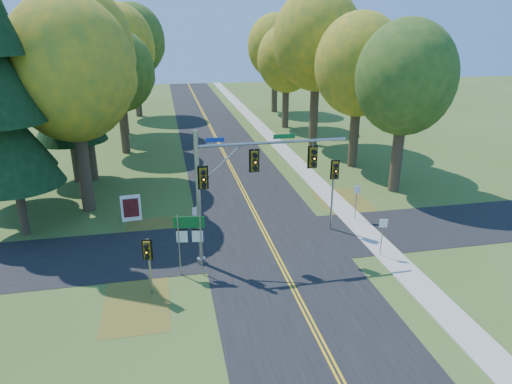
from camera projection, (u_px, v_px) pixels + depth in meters
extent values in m
plane|color=#3C501C|center=(277.00, 257.00, 25.42)|extent=(160.00, 160.00, 0.00)
cube|color=black|center=(277.00, 257.00, 25.42)|extent=(8.00, 160.00, 0.02)
cube|color=black|center=(269.00, 241.00, 27.26)|extent=(60.00, 6.00, 0.02)
cube|color=gold|center=(275.00, 257.00, 25.39)|extent=(0.10, 160.00, 0.01)
cube|color=gold|center=(279.00, 256.00, 25.43)|extent=(0.10, 160.00, 0.01)
cube|color=#9E998E|center=(380.00, 246.00, 26.57)|extent=(1.60, 160.00, 0.06)
cube|color=brown|center=(158.00, 236.00, 27.88)|extent=(4.00, 6.00, 0.00)
cube|color=brown|center=(350.00, 208.00, 32.21)|extent=(3.50, 8.00, 0.00)
cube|color=brown|center=(137.00, 303.00, 21.26)|extent=(3.00, 5.00, 0.00)
cylinder|color=#38281C|center=(83.00, 164.00, 30.70)|extent=(0.86, 0.86, 6.75)
ellipsoid|color=gold|center=(70.00, 69.00, 28.56)|extent=(8.00, 8.00, 9.20)
sphere|color=gold|center=(101.00, 79.00, 30.24)|extent=(4.80, 4.80, 4.80)
sphere|color=gold|center=(41.00, 57.00, 27.28)|extent=(4.40, 4.40, 4.40)
cylinder|color=#38281C|center=(397.00, 153.00, 34.52)|extent=(0.83, 0.83, 6.08)
ellipsoid|color=#526920|center=(406.00, 78.00, 32.59)|extent=(7.20, 7.20, 8.28)
sphere|color=#526920|center=(415.00, 86.00, 34.10)|extent=(4.32, 4.32, 4.32)
sphere|color=#526920|center=(395.00, 69.00, 31.44)|extent=(3.96, 3.96, 3.96)
cylinder|color=#38281C|center=(88.00, 136.00, 36.81)|extent=(0.89, 0.89, 7.42)
ellipsoid|color=gold|center=(76.00, 49.00, 34.48)|extent=(8.60, 8.60, 9.89)
sphere|color=gold|center=(103.00, 59.00, 36.29)|extent=(5.16, 5.16, 5.16)
sphere|color=gold|center=(51.00, 37.00, 33.11)|extent=(4.73, 4.73, 4.73)
cylinder|color=#38281C|center=(354.00, 132.00, 40.61)|extent=(0.84, 0.84, 6.30)
ellipsoid|color=gold|center=(359.00, 65.00, 38.60)|extent=(7.60, 7.60, 8.74)
sphere|color=gold|center=(370.00, 72.00, 40.19)|extent=(4.56, 4.56, 4.56)
sphere|color=gold|center=(349.00, 56.00, 37.39)|extent=(4.18, 4.18, 4.18)
cylinder|color=#38281C|center=(124.00, 125.00, 45.07)|extent=(0.81, 0.81, 5.62)
ellipsoid|color=#526920|center=(118.00, 71.00, 43.27)|extent=(6.80, 6.80, 7.82)
sphere|color=#526920|center=(134.00, 77.00, 44.70)|extent=(4.08, 4.08, 4.08)
sphere|color=#526920|center=(104.00, 64.00, 42.19)|extent=(3.74, 3.74, 3.74)
cylinder|color=#38281C|center=(314.00, 109.00, 47.62)|extent=(0.90, 0.90, 7.65)
ellipsoid|color=gold|center=(317.00, 40.00, 45.22)|extent=(8.80, 8.80, 10.12)
sphere|color=gold|center=(329.00, 48.00, 47.07)|extent=(5.28, 5.28, 5.28)
sphere|color=gold|center=(305.00, 30.00, 43.82)|extent=(4.84, 4.84, 4.84)
cylinder|color=#38281C|center=(123.00, 104.00, 52.72)|extent=(0.87, 0.87, 6.98)
ellipsoid|color=gold|center=(117.00, 46.00, 50.52)|extent=(8.20, 8.20, 9.43)
sphere|color=gold|center=(134.00, 53.00, 52.24)|extent=(4.92, 4.92, 4.92)
sphere|color=gold|center=(102.00, 39.00, 49.21)|extent=(4.51, 4.51, 4.51)
cylinder|color=#38281C|center=(286.00, 104.00, 56.27)|extent=(0.82, 0.82, 5.85)
ellipsoid|color=gold|center=(287.00, 59.00, 54.41)|extent=(7.00, 7.00, 8.05)
sphere|color=gold|center=(295.00, 64.00, 55.88)|extent=(4.20, 4.20, 4.20)
sphere|color=gold|center=(278.00, 53.00, 53.29)|extent=(3.85, 3.85, 3.85)
cylinder|color=#38281C|center=(137.00, 90.00, 62.92)|extent=(0.88, 0.88, 7.20)
ellipsoid|color=#526920|center=(133.00, 40.00, 60.66)|extent=(8.40, 8.40, 9.66)
sphere|color=#526920|center=(146.00, 46.00, 62.42)|extent=(5.04, 5.04, 5.04)
sphere|color=#526920|center=(120.00, 34.00, 59.32)|extent=(4.62, 4.62, 4.62)
cylinder|color=#38281C|center=(274.00, 89.00, 66.21)|extent=(0.85, 0.85, 6.53)
ellipsoid|color=gold|center=(275.00, 46.00, 64.13)|extent=(7.80, 7.80, 8.97)
sphere|color=gold|center=(284.00, 51.00, 65.77)|extent=(4.68, 4.68, 4.68)
sphere|color=gold|center=(267.00, 41.00, 62.89)|extent=(4.29, 4.29, 4.29)
cylinder|color=#38281C|center=(22.00, 210.00, 27.66)|extent=(0.50, 0.50, 3.24)
cone|color=black|center=(9.00, 142.00, 26.20)|extent=(5.60, 5.60, 5.17)
cylinder|color=#38281C|center=(19.00, 187.00, 32.04)|extent=(0.50, 0.50, 2.88)
cone|color=black|center=(9.00, 135.00, 30.74)|extent=(5.60, 5.60, 4.59)
cylinder|color=#38281C|center=(75.00, 161.00, 37.10)|extent=(0.50, 0.50, 3.42)
cone|color=black|center=(67.00, 107.00, 35.56)|extent=(5.60, 5.60, 5.45)
cone|color=black|center=(60.00, 55.00, 34.21)|extent=(4.57, 4.57, 5.45)
cylinder|color=gray|center=(199.00, 200.00, 23.49)|extent=(0.23, 0.23, 7.35)
cylinder|color=gray|center=(201.00, 261.00, 24.71)|extent=(0.46, 0.46, 0.32)
cylinder|color=gray|center=(273.00, 143.00, 23.31)|extent=(7.88, 0.28, 0.15)
cylinder|color=gray|center=(220.00, 166.00, 23.11)|extent=(2.38, 0.13, 2.17)
cylinder|color=gray|center=(254.00, 147.00, 23.17)|extent=(0.04, 0.04, 0.38)
cube|color=#72590C|center=(254.00, 161.00, 23.42)|extent=(0.36, 0.32, 1.05)
cube|color=black|center=(254.00, 161.00, 23.42)|extent=(0.55, 0.04, 1.24)
sphere|color=orange|center=(255.00, 162.00, 23.20)|extent=(0.19, 0.19, 0.19)
cylinder|color=black|center=(255.00, 156.00, 23.08)|extent=(0.25, 0.17, 0.25)
cylinder|color=black|center=(255.00, 162.00, 23.20)|extent=(0.25, 0.17, 0.25)
cylinder|color=black|center=(255.00, 168.00, 23.31)|extent=(0.25, 0.17, 0.25)
cylinder|color=gray|center=(313.00, 144.00, 23.81)|extent=(0.04, 0.04, 0.38)
cube|color=#72590C|center=(312.00, 157.00, 24.06)|extent=(0.36, 0.32, 1.05)
cube|color=black|center=(312.00, 157.00, 24.06)|extent=(0.55, 0.04, 1.24)
sphere|color=orange|center=(314.00, 158.00, 23.84)|extent=(0.19, 0.19, 0.19)
cylinder|color=black|center=(314.00, 152.00, 23.72)|extent=(0.25, 0.17, 0.25)
cylinder|color=black|center=(314.00, 158.00, 23.84)|extent=(0.25, 0.17, 0.25)
cylinder|color=black|center=(314.00, 164.00, 23.95)|extent=(0.25, 0.17, 0.25)
cube|color=#72590C|center=(203.00, 178.00, 22.96)|extent=(0.36, 0.32, 1.05)
cube|color=black|center=(203.00, 178.00, 22.96)|extent=(0.55, 0.04, 1.24)
sphere|color=orange|center=(204.00, 179.00, 22.74)|extent=(0.19, 0.19, 0.19)
cylinder|color=black|center=(203.00, 173.00, 22.63)|extent=(0.25, 0.17, 0.25)
cylinder|color=black|center=(204.00, 179.00, 22.74)|extent=(0.25, 0.17, 0.25)
cylinder|color=black|center=(204.00, 185.00, 22.86)|extent=(0.25, 0.17, 0.25)
cube|color=navy|center=(215.00, 140.00, 22.60)|extent=(0.95, 0.06, 0.23)
cube|color=#0C5926|center=(284.00, 136.00, 23.32)|extent=(1.16, 0.06, 0.23)
cylinder|color=#95999D|center=(332.00, 196.00, 28.13)|extent=(0.12, 0.12, 4.52)
cube|color=#72590C|center=(335.00, 170.00, 27.31)|extent=(0.38, 0.35, 1.03)
cube|color=black|center=(335.00, 170.00, 27.31)|extent=(0.53, 0.09, 1.21)
sphere|color=orange|center=(336.00, 171.00, 27.09)|extent=(0.18, 0.18, 0.18)
cylinder|color=black|center=(336.00, 166.00, 26.98)|extent=(0.26, 0.19, 0.25)
cylinder|color=black|center=(336.00, 171.00, 27.09)|extent=(0.26, 0.19, 0.25)
cylinder|color=black|center=(335.00, 176.00, 27.20)|extent=(0.26, 0.19, 0.25)
cylinder|color=gray|center=(150.00, 267.00, 21.50)|extent=(0.11, 0.11, 2.91)
cube|color=#72590C|center=(147.00, 250.00, 20.97)|extent=(0.35, 0.31, 0.91)
cube|color=black|center=(147.00, 250.00, 20.97)|extent=(0.47, 0.10, 1.07)
sphere|color=orange|center=(147.00, 252.00, 20.77)|extent=(0.16, 0.16, 0.16)
cylinder|color=black|center=(146.00, 246.00, 20.67)|extent=(0.24, 0.18, 0.22)
cylinder|color=black|center=(147.00, 252.00, 20.77)|extent=(0.24, 0.18, 0.22)
cylinder|color=black|center=(147.00, 258.00, 20.87)|extent=(0.24, 0.18, 0.22)
cylinder|color=gray|center=(179.00, 246.00, 23.04)|extent=(0.07, 0.07, 3.34)
cylinder|color=gray|center=(201.00, 245.00, 23.10)|extent=(0.07, 0.07, 3.34)
cube|color=#0B511D|center=(189.00, 222.00, 22.66)|extent=(1.55, 0.27, 0.61)
cube|color=silver|center=(189.00, 222.00, 22.66)|extent=(1.32, 0.20, 0.09)
cube|color=silver|center=(182.00, 237.00, 22.91)|extent=(0.56, 0.13, 0.61)
cube|color=black|center=(182.00, 230.00, 22.78)|extent=(0.55, 0.09, 0.11)
cube|color=silver|center=(198.00, 236.00, 22.95)|extent=(0.56, 0.13, 0.61)
cube|color=black|center=(197.00, 230.00, 22.82)|extent=(0.55, 0.09, 0.11)
cube|color=white|center=(131.00, 208.00, 29.83)|extent=(1.29, 0.27, 1.77)
cube|color=maroon|center=(131.00, 208.00, 29.73)|extent=(0.98, 0.09, 1.28)
cube|color=white|center=(124.00, 219.00, 29.97)|extent=(0.08, 0.08, 0.29)
cube|color=white|center=(140.00, 218.00, 30.21)|extent=(0.08, 0.08, 0.29)
cylinder|color=gray|center=(356.00, 202.00, 29.82)|extent=(0.06, 0.06, 2.49)
cube|color=silver|center=(357.00, 189.00, 29.48)|extent=(0.47, 0.12, 0.51)
cylinder|color=gray|center=(382.00, 237.00, 25.13)|extent=(0.05, 0.05, 2.33)
cube|color=white|center=(383.00, 223.00, 24.82)|extent=(0.44, 0.12, 0.48)
cylinder|color=gray|center=(197.00, 225.00, 26.51)|extent=(0.05, 0.05, 2.42)
cube|color=silver|center=(196.00, 212.00, 26.18)|extent=(0.46, 0.13, 0.49)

